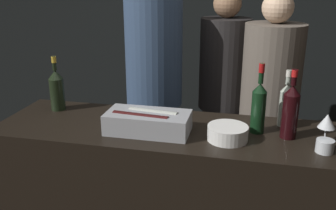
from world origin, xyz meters
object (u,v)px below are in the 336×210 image
(red_wine_bottle_tall, at_px, (291,110))
(candle_votive, at_px, (325,146))
(person_blond_tee, at_px, (223,87))
(person_grey_polo, at_px, (154,82))
(person_in_hoodie, at_px, (269,100))
(wine_glass, at_px, (327,122))
(champagne_bottle, at_px, (57,89))
(ice_bin_with_bottles, at_px, (148,121))
(bowl_white, at_px, (228,133))
(white_wine_bottle, at_px, (286,103))
(red_wine_bottle_burgundy, at_px, (259,106))

(red_wine_bottle_tall, bearing_deg, candle_votive, -41.98)
(person_blond_tee, distance_m, person_grey_polo, 0.58)
(red_wine_bottle_tall, bearing_deg, person_in_hoodie, 94.32)
(wine_glass, bearing_deg, person_in_hoodie, 105.09)
(champagne_bottle, bearing_deg, candle_votive, -10.00)
(ice_bin_with_bottles, distance_m, bowl_white, 0.41)
(candle_votive, bearing_deg, bowl_white, 175.00)
(champagne_bottle, bearing_deg, white_wine_bottle, 1.41)
(wine_glass, height_order, white_wine_bottle, white_wine_bottle)
(ice_bin_with_bottles, distance_m, person_in_hoodie, 1.12)
(ice_bin_with_bottles, bearing_deg, wine_glass, 3.35)
(red_wine_bottle_burgundy, distance_m, person_blond_tee, 1.07)
(person_in_hoodie, bearing_deg, white_wine_bottle, -117.56)
(wine_glass, relative_size, white_wine_bottle, 0.49)
(red_wine_bottle_tall, relative_size, person_in_hoodie, 0.21)
(wine_glass, relative_size, person_grey_polo, 0.08)
(bowl_white, height_order, person_blond_tee, person_blond_tee)
(ice_bin_with_bottles, bearing_deg, red_wine_bottle_tall, 7.31)
(red_wine_bottle_tall, xyz_separation_m, person_blond_tee, (-0.41, 1.05, -0.21))
(champagne_bottle, height_order, person_blond_tee, person_blond_tee)
(champagne_bottle, distance_m, person_blond_tee, 1.33)
(red_wine_bottle_burgundy, distance_m, person_in_hoodie, 0.81)
(wine_glass, xyz_separation_m, white_wine_bottle, (-0.18, 0.20, 0.02))
(candle_votive, xyz_separation_m, champagne_bottle, (-1.49, 0.26, 0.10))
(bowl_white, bearing_deg, red_wine_bottle_tall, 18.40)
(candle_votive, xyz_separation_m, person_grey_polo, (-1.06, 0.91, -0.01))
(champagne_bottle, height_order, person_in_hoodie, person_in_hoodie)
(champagne_bottle, bearing_deg, ice_bin_with_bottles, -18.99)
(person_grey_polo, bearing_deg, candle_votive, 107.70)
(candle_votive, relative_size, red_wine_bottle_burgundy, 0.22)
(bowl_white, height_order, person_grey_polo, person_grey_polo)
(bowl_white, relative_size, red_wine_bottle_tall, 0.58)
(wine_glass, height_order, red_wine_bottle_tall, red_wine_bottle_tall)
(red_wine_bottle_burgundy, bearing_deg, bowl_white, -137.05)
(candle_votive, distance_m, white_wine_bottle, 0.35)
(champagne_bottle, distance_m, white_wine_bottle, 1.33)
(bowl_white, height_order, champagne_bottle, champagne_bottle)
(wine_glass, relative_size, person_blond_tee, 0.09)
(red_wine_bottle_burgundy, relative_size, person_grey_polo, 0.20)
(ice_bin_with_bottles, bearing_deg, bowl_white, -1.04)
(white_wine_bottle, distance_m, red_wine_bottle_burgundy, 0.19)
(candle_votive, relative_size, person_in_hoodie, 0.05)
(white_wine_bottle, xyz_separation_m, person_blond_tee, (-0.40, 0.90, -0.19))
(white_wine_bottle, bearing_deg, candle_votive, -60.97)
(ice_bin_with_bottles, relative_size, red_wine_bottle_burgundy, 1.18)
(wine_glass, distance_m, champagne_bottle, 1.51)
(person_blond_tee, bearing_deg, white_wine_bottle, 176.07)
(red_wine_bottle_burgundy, distance_m, person_grey_polo, 1.06)
(bowl_white, distance_m, person_blond_tee, 1.16)
(person_blond_tee, bearing_deg, champagne_bottle, 107.19)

